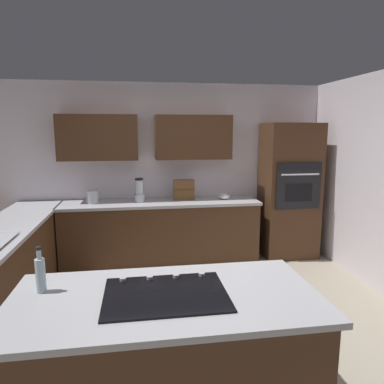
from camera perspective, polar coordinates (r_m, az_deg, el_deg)
ground_plane at (r=3.80m, az=-1.48°, el=-20.27°), size 14.00×14.00×0.00m
wall_back at (r=5.34m, az=-5.04°, el=4.64°), size 6.00×0.44×2.60m
lower_cabinets_back at (r=5.20m, az=-5.03°, el=-6.62°), size 2.80×0.60×0.86m
countertop_back at (r=5.09m, az=-5.11°, el=-1.76°), size 2.84×0.64×0.04m
lower_cabinets_side at (r=4.32m, az=-27.78°, el=-11.29°), size 0.60×2.90×0.86m
countertop_side at (r=4.19m, az=-28.28°, el=-5.51°), size 0.64×2.94×0.04m
island_base at (r=2.53m, az=-4.13°, el=-25.95°), size 1.85×0.86×0.86m
island_top at (r=2.29m, az=-4.28°, el=-16.80°), size 1.93×0.94×0.04m
wall_oven at (r=5.53m, az=15.47°, el=0.23°), size 0.80×0.66×2.02m
cooktop at (r=2.29m, az=-4.30°, el=-16.12°), size 0.76×0.56×0.03m
blender at (r=5.07m, az=-8.54°, el=0.05°), size 0.15×0.15×0.34m
mixing_bowl at (r=5.25m, az=5.28°, el=-0.69°), size 0.16×0.16×0.09m
spice_rack at (r=5.17m, az=-1.32°, el=0.35°), size 0.30×0.11×0.30m
kettle at (r=5.12m, az=-15.81°, el=-0.78°), size 0.17×0.17×0.18m
oil_bottle at (r=2.46m, az=-23.34°, el=-12.11°), size 0.06×0.06×0.30m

